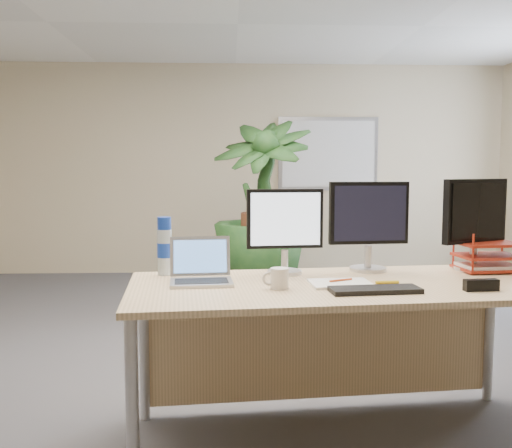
{
  "coord_description": "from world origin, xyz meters",
  "views": [
    {
      "loc": [
        -0.08,
        -3.44,
        1.37
      ],
      "look_at": [
        0.09,
        0.35,
        0.99
      ],
      "focal_mm": 40.0,
      "sensor_mm": 36.0,
      "label": 1
    }
  ],
  "objects_px": {
    "desk": "(338,312)",
    "laptop": "(201,271)",
    "floor_plant": "(261,231)",
    "monitor_right": "(369,220)",
    "monitor_left": "(285,225)"
  },
  "relations": [
    {
      "from": "desk",
      "to": "laptop",
      "type": "xyz_separation_m",
      "value": [
        -0.69,
        -0.05,
        0.23
      ]
    },
    {
      "from": "desk",
      "to": "floor_plant",
      "type": "distance_m",
      "value": 2.74
    },
    {
      "from": "monitor_right",
      "to": "monitor_left",
      "type": "bearing_deg",
      "value": -172.04
    },
    {
      "from": "monitor_left",
      "to": "monitor_right",
      "type": "bearing_deg",
      "value": 7.96
    },
    {
      "from": "desk",
      "to": "floor_plant",
      "type": "bearing_deg",
      "value": 95.1
    },
    {
      "from": "monitor_left",
      "to": "laptop",
      "type": "distance_m",
      "value": 0.52
    },
    {
      "from": "floor_plant",
      "to": "monitor_right",
      "type": "height_order",
      "value": "floor_plant"
    },
    {
      "from": "floor_plant",
      "to": "laptop",
      "type": "xyz_separation_m",
      "value": [
        -0.45,
        -2.77,
        0.11
      ]
    },
    {
      "from": "floor_plant",
      "to": "monitor_right",
      "type": "distance_m",
      "value": 2.57
    },
    {
      "from": "desk",
      "to": "monitor_left",
      "type": "xyz_separation_m",
      "value": [
        -0.26,
        0.15,
        0.43
      ]
    },
    {
      "from": "monitor_right",
      "to": "laptop",
      "type": "bearing_deg",
      "value": -163.74
    },
    {
      "from": "desk",
      "to": "monitor_right",
      "type": "height_order",
      "value": "monitor_right"
    },
    {
      "from": "monitor_left",
      "to": "monitor_right",
      "type": "distance_m",
      "value": 0.47
    },
    {
      "from": "floor_plant",
      "to": "monitor_left",
      "type": "bearing_deg",
      "value": -90.35
    },
    {
      "from": "monitor_right",
      "to": "laptop",
      "type": "distance_m",
      "value": 0.96
    }
  ]
}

